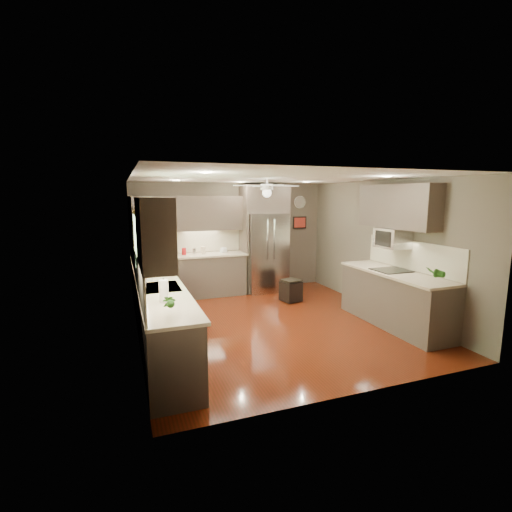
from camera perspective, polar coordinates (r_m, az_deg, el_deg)
floor at (r=6.63m, az=2.57°, el=-10.25°), size 5.00×5.00×0.00m
ceiling at (r=6.25m, az=2.74°, el=11.89°), size 5.00×5.00×0.00m
wall_back at (r=8.66m, az=-3.78°, el=2.89°), size 4.50×0.00×4.50m
wall_front at (r=4.17m, az=16.12°, el=-4.51°), size 4.50×0.00×4.50m
wall_left at (r=5.84m, az=-18.17°, el=-0.71°), size 0.00×5.00×5.00m
wall_right at (r=7.48m, az=18.76°, el=1.39°), size 0.00×5.00×5.00m
canister_a at (r=8.15m, az=-11.02°, el=0.70°), size 0.12×0.12×0.15m
canister_b at (r=8.21m, az=-9.47°, el=0.74°), size 0.09×0.09×0.13m
canister_c at (r=8.20m, az=-8.14°, el=0.91°), size 0.12×0.12×0.16m
soap_bottle at (r=5.66m, az=-16.09°, el=-3.03°), size 0.10×0.10×0.21m
potted_plant_left at (r=4.14m, az=-13.07°, el=-6.90°), size 0.15×0.11×0.28m
potted_plant_right at (r=6.07m, az=25.77°, el=-2.34°), size 0.20×0.17×0.30m
bowl at (r=8.37m, az=-5.00°, el=0.68°), size 0.23×0.23×0.05m
left_run at (r=6.17m, az=-15.10°, el=-7.34°), size 0.65×4.70×1.45m
back_run at (r=8.32m, az=-7.95°, el=-2.79°), size 1.85×0.65×1.45m
uppers at (r=6.69m, az=-5.60°, el=6.31°), size 4.50×4.70×0.95m
window at (r=5.30m, az=-17.80°, el=1.61°), size 0.05×1.12×0.92m
sink at (r=5.44m, az=-14.41°, el=-4.95°), size 0.50×0.70×0.32m
refrigerator at (r=8.57m, az=1.37°, el=2.43°), size 1.06×0.75×2.45m
right_run at (r=6.82m, az=20.53°, el=-6.01°), size 0.70×2.20×1.45m
microwave at (r=6.89m, az=20.27°, el=2.59°), size 0.43×0.55×0.34m
ceiling_fan at (r=6.52m, az=1.69°, el=10.32°), size 1.18×1.18×0.32m
recessed_lights at (r=6.60m, az=1.03°, el=11.72°), size 2.84×3.14×0.01m
wall_clock at (r=9.23m, az=6.78°, el=8.23°), size 0.30×0.03×0.30m
framed_print at (r=9.25m, az=6.73°, el=5.13°), size 0.36×0.03×0.30m
stool at (r=7.86m, az=5.37°, el=-5.30°), size 0.44×0.44×0.45m
paper_towel at (r=4.63m, az=-14.00°, el=-5.21°), size 0.11×0.11×0.29m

